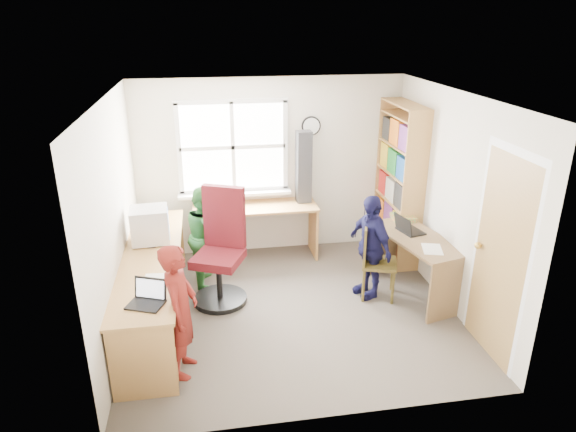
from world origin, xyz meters
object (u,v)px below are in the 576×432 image
Objects in this scene: potted_plant at (218,197)px; crt_monitor at (150,225)px; l_desk at (170,297)px; bookshelf at (399,186)px; person_red at (180,311)px; laptop_left at (148,298)px; person_navy at (370,246)px; right_desk at (416,253)px; swivel_chair at (221,254)px; wooden_chair at (374,258)px; cd_tower at (304,167)px; laptop_right at (408,228)px; person_green at (207,235)px.

crt_monitor is at bearing -129.11° from potted_plant.
potted_plant is (0.57, 1.72, 0.45)m from l_desk.
bookshelf is 3.52m from person_red.
person_navy is (2.40, 1.08, -0.17)m from laptop_left.
right_desk is 4.49× the size of potted_plant.
wooden_chair is (1.75, -0.23, -0.09)m from swivel_chair.
bookshelf is 2.16× the size of cd_tower.
l_desk is 7.82× the size of laptop_left.
laptop_left is 0.29× the size of person_red.
person_navy is (-0.55, 0.07, 0.09)m from right_desk.
laptop_right is at bearing 11.87° from l_desk.
crt_monitor is 1.15× the size of laptop_left.
person_green reaches higher than right_desk.
right_desk is 3.17× the size of crt_monitor.
l_desk is 2.14× the size of right_desk.
laptop_left is at bearing -103.43° from l_desk.
cd_tower is (1.87, 2.38, 0.44)m from laptop_left.
cd_tower is (1.73, 1.79, 0.78)m from l_desk.
bookshelf is at bearing 26.43° from l_desk.
person_navy is at bearing -125.30° from bookshelf.
person_red is at bearing -143.75° from bookshelf.
crt_monitor is (-3.03, 0.33, 0.42)m from right_desk.
swivel_chair is at bearing -168.75° from wooden_chair.
bookshelf reaches higher than potted_plant.
crt_monitor is at bearing 105.83° from l_desk.
cd_tower is 1.61m from person_green.
right_desk is at bearing -108.46° from person_green.
laptop_left is at bearing -107.11° from potted_plant.
swivel_chair reaches higher than right_desk.
right_desk is 0.51m from wooden_chair.
right_desk is 2.62m from potted_plant.
wooden_chair is at bearing -111.68° from person_green.
right_desk is 3.71× the size of laptop_right.
right_desk is 2.52m from person_green.
person_green is at bearing 133.19° from swivel_chair.
person_green is (-1.91, 0.67, 0.14)m from wooden_chair.
crt_monitor is at bearing -161.41° from swivel_chair.
person_red reaches higher than potted_plant.
swivel_chair is 3.55× the size of laptop_left.
bookshelf is 1.26m from person_navy.
person_navy is at bearing -111.05° from person_green.
cd_tower is (-0.58, 1.34, 0.75)m from wooden_chair.
bookshelf is 2.61m from person_green.
l_desk is 2.35× the size of person_navy.
cd_tower reaches higher than laptop_right.
bookshelf is at bearing -84.57° from person_green.
bookshelf reaches higher than person_navy.
person_green is at bearing 62.78° from laptop_right.
person_red is at bearing 168.81° from person_green.
laptop_left is at bearing -91.01° from crt_monitor.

